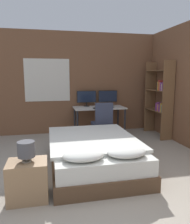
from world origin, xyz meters
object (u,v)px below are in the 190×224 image
Objects in this scene: bedside_lamp at (26,149)px; office_chair at (102,127)px; nightstand at (28,181)px; computer_mouse at (113,107)px; keyboard at (101,108)px; bookshelf at (161,96)px; bed at (94,153)px; desk at (99,111)px; monitor_right at (108,97)px; monitor_left at (87,97)px.

office_chair reaches higher than bedside_lamp.
computer_mouse is at bearing 54.08° from nightstand.
keyboard is 5.98× the size of computer_mouse.
office_chair is at bearing -172.66° from bookshelf.
keyboard is at bearing 168.30° from bookshelf.
bed is 1.53× the size of desk.
desk is at bearing 60.67° from bedside_lamp.
nightstand is 0.96× the size of monitor_right.
keyboard is 0.22× the size of bookshelf.
bookshelf is at bearing -19.89° from desk.
bookshelf is (3.07, 2.32, 0.38)m from bedside_lamp.
monitor_left reaches higher than nightstand.
office_chair is 1.71m from bookshelf.
bedside_lamp is at bearing 0.00° from nightstand.
bedside_lamp is 3.24m from computer_mouse.
monitor_left reaches higher than bedside_lamp.
computer_mouse is at bearing 64.30° from bed.
computer_mouse is at bearing 0.00° from keyboard.
monitor_left is 7.52× the size of computer_mouse.
monitor_right is at bearing 68.96° from bed.
office_chair is (1.51, 2.12, 0.13)m from nightstand.
bookshelf is at bearing 36.87° from bed.
computer_mouse is 0.04× the size of bookshelf.
bed is 3.91× the size of monitor_right.
monitor_right is 1.26× the size of keyboard.
keyboard is at bearing -90.00° from desk.
monitor_right reaches higher than desk.
nightstand is 0.52× the size of office_chair.
desk is at bearing 74.15° from bed.
desk is 0.50m from monitor_left.
bookshelf reaches higher than nightstand.
desk is 3.20× the size of keyboard.
computer_mouse is (0.89, 1.84, 0.50)m from bed.
computer_mouse is at bearing -37.13° from desk.
nightstand is at bearing -121.65° from monitor_right.
bookshelf is (1.17, -0.30, 0.29)m from computer_mouse.
office_chair reaches higher than keyboard.
nightstand is 0.41m from bedside_lamp.
office_chair is at bearing -97.43° from desk.
desk is (0.59, 2.07, 0.39)m from bed.
bookshelf is (1.46, -0.53, 0.40)m from desk.
bed is 2.43m from monitor_left.
bedside_lamp is 0.62× the size of keyboard.
monitor_left is 1.00× the size of monitor_right.
keyboard is 0.44× the size of office_chair.
computer_mouse is (0.60, -0.46, -0.22)m from monitor_left.
desk is 1.40× the size of office_chair.
nightstand is at bearing 180.00° from bedside_lamp.
nightstand is 7.20× the size of computer_mouse.
computer_mouse is (0.30, 0.00, 0.01)m from keyboard.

